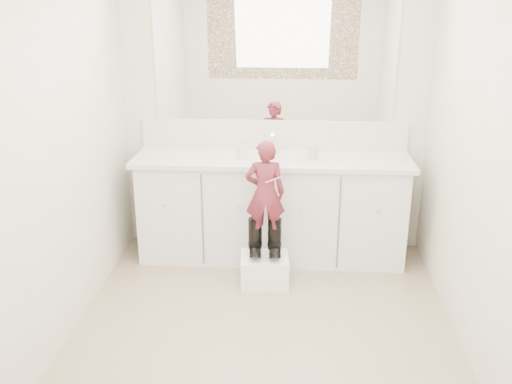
{
  "coord_description": "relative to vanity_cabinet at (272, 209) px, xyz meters",
  "views": [
    {
      "loc": [
        0.18,
        -3.29,
        2.19
      ],
      "look_at": [
        -0.09,
        0.65,
        0.78
      ],
      "focal_mm": 40.0,
      "sensor_mm": 36.0,
      "label": 1
    }
  ],
  "objects": [
    {
      "name": "soap_bottle",
      "position": [
        -0.24,
        -0.05,
        0.55
      ],
      "size": [
        0.09,
        0.1,
        0.17
      ],
      "primitive_type": "imported",
      "rotation": [
        0.0,
        0.0,
        0.31
      ],
      "color": "beige",
      "rests_on": "countertop"
    },
    {
      "name": "vanity_cabinet",
      "position": [
        0.0,
        0.0,
        0.0
      ],
      "size": [
        2.2,
        0.55,
        0.85
      ],
      "primitive_type": "cube",
      "color": "silver",
      "rests_on": "floor"
    },
    {
      "name": "step_stool",
      "position": [
        -0.03,
        -0.52,
        -0.31
      ],
      "size": [
        0.39,
        0.33,
        0.24
      ],
      "primitive_type": "cube",
      "rotation": [
        0.0,
        0.0,
        0.07
      ],
      "color": "white",
      "rests_on": "floor"
    },
    {
      "name": "countertop",
      "position": [
        0.0,
        -0.01,
        0.45
      ],
      "size": [
        2.28,
        0.58,
        0.04
      ],
      "primitive_type": "cube",
      "color": "beige",
      "rests_on": "vanity_cabinet"
    },
    {
      "name": "mirror",
      "position": [
        0.0,
        0.26,
        1.22
      ],
      "size": [
        2.0,
        0.02,
        1.0
      ],
      "primitive_type": "cube",
      "color": "white",
      "rests_on": "wall_back"
    },
    {
      "name": "boot_left",
      "position": [
        -0.11,
        -0.5,
        -0.04
      ],
      "size": [
        0.13,
        0.21,
        0.31
      ],
      "primitive_type": null,
      "rotation": [
        0.0,
        0.0,
        0.07
      ],
      "color": "black",
      "rests_on": "step_stool"
    },
    {
      "name": "floor",
      "position": [
        0.0,
        -1.23,
        -0.42
      ],
      "size": [
        3.0,
        3.0,
        0.0
      ],
      "primitive_type": "plane",
      "color": "#8F735D",
      "rests_on": "ground"
    },
    {
      "name": "toddler",
      "position": [
        -0.03,
        -0.5,
        0.32
      ],
      "size": [
        0.31,
        0.22,
        0.82
      ],
      "primitive_type": "imported",
      "rotation": [
        0.0,
        0.0,
        3.21
      ],
      "color": "#A43248",
      "rests_on": "step_stool"
    },
    {
      "name": "wall_front",
      "position": [
        0.0,
        -2.73,
        0.77
      ],
      "size": [
        2.6,
        0.0,
        2.6
      ],
      "primitive_type": "plane",
      "rotation": [
        -1.57,
        0.0,
        0.0
      ],
      "color": "beige",
      "rests_on": "floor"
    },
    {
      "name": "wall_right",
      "position": [
        1.3,
        -1.23,
        0.78
      ],
      "size": [
        0.0,
        3.0,
        3.0
      ],
      "primitive_type": "plane",
      "rotation": [
        1.57,
        0.0,
        -1.57
      ],
      "color": "beige",
      "rests_on": "floor"
    },
    {
      "name": "faucet",
      "position": [
        0.0,
        0.15,
        0.52
      ],
      "size": [
        0.08,
        0.08,
        0.1
      ],
      "primitive_type": "cylinder",
      "color": "silver",
      "rests_on": "countertop"
    },
    {
      "name": "cup",
      "position": [
        0.33,
        -0.02,
        0.51
      ],
      "size": [
        0.13,
        0.13,
        0.1
      ],
      "primitive_type": "imported",
      "rotation": [
        0.0,
        0.0,
        -0.4
      ],
      "color": "beige",
      "rests_on": "countertop"
    },
    {
      "name": "backsplash",
      "position": [
        0.0,
        0.26,
        0.59
      ],
      "size": [
        2.28,
        0.03,
        0.25
      ],
      "primitive_type": "cube",
      "color": "beige",
      "rests_on": "countertop"
    },
    {
      "name": "boot_right",
      "position": [
        0.04,
        -0.5,
        -0.04
      ],
      "size": [
        0.13,
        0.21,
        0.31
      ],
      "primitive_type": null,
      "rotation": [
        0.0,
        0.0,
        0.07
      ],
      "color": "black",
      "rests_on": "step_stool"
    },
    {
      "name": "wall_left",
      "position": [
        -1.3,
        -1.23,
        0.78
      ],
      "size": [
        0.0,
        3.0,
        3.0
      ],
      "primitive_type": "plane",
      "rotation": [
        1.57,
        0.0,
        1.57
      ],
      "color": "beige",
      "rests_on": "floor"
    },
    {
      "name": "dot_panel",
      "position": [
        0.0,
        -2.71,
        1.22
      ],
      "size": [
        2.0,
        0.01,
        1.2
      ],
      "primitive_type": "cube",
      "color": "#472819",
      "rests_on": "wall_front"
    },
    {
      "name": "toothbrush",
      "position": [
        0.04,
        -0.58,
        0.46
      ],
      "size": [
        0.14,
        0.02,
        0.06
      ],
      "primitive_type": "cylinder",
      "rotation": [
        0.0,
        1.22,
        0.07
      ],
      "color": "#EA5BA2",
      "rests_on": "toddler"
    },
    {
      "name": "wall_back",
      "position": [
        0.0,
        0.27,
        0.77
      ],
      "size": [
        2.6,
        0.0,
        2.6
      ],
      "primitive_type": "plane",
      "rotation": [
        1.57,
        0.0,
        0.0
      ],
      "color": "beige",
      "rests_on": "floor"
    }
  ]
}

